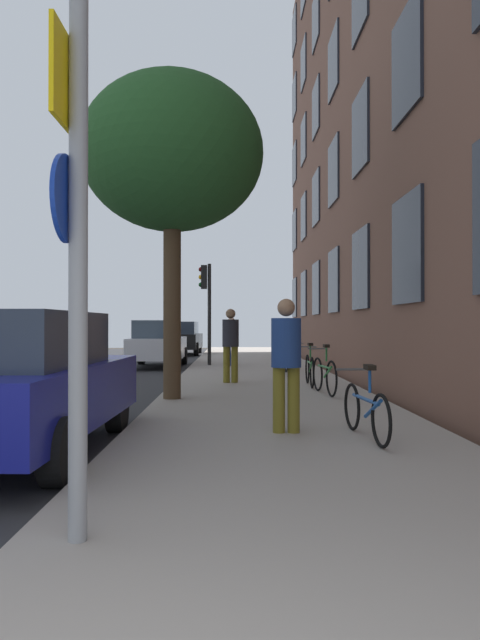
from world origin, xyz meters
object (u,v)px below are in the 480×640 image
Objects in this scene: sign_post at (75,230)px; bicycle_0 at (366,409)px; car_2 at (182,338)px; bicycle_1 at (324,374)px; pedestrian_1 at (231,340)px; bicycle_4 at (297,358)px; traffic_light at (206,295)px; bicycle_3 at (284,361)px; car_1 at (158,343)px; pedestrian_2 at (231,338)px; tree_near at (172,155)px; bicycle_2 at (310,369)px; car_0 at (16,382)px; pedestrian_0 at (286,356)px.

bicycle_0 is at bearing 50.86° from sign_post.
bicycle_0 is at bearing -79.10° from car_2.
bicycle_1 is 0.97× the size of pedestrian_1.
car_2 is (-4.46, 10.74, 0.37)m from bicycle_4.
traffic_light is 9.05m from car_2.
bicycle_0 is at bearing -91.95° from bicycle_4.
bicycle_3 is 5.78m from car_1.
pedestrian_2 is at bearing 140.86° from bicycle_4.
traffic_light reaches higher than bicycle_4.
tree_near is at bearing 125.99° from bicycle_0.
bicycle_2 is at bearing -92.90° from bicycle_4.
pedestrian_2 is at bearing 82.70° from tree_near.
traffic_light is 2.13× the size of bicycle_3.
pedestrian_1 is (0.85, -5.89, -1.36)m from traffic_light.
car_0 is at bearing -89.85° from car_2.
car_1 is (-4.56, 2.54, 0.37)m from bicycle_4.
tree_near is 18.00m from car_2.
pedestrian_0 is (-0.73, -8.54, 0.62)m from bicycle_3.
car_1 is at bearing 116.90° from bicycle_1.
tree_near reaches higher than car_0.
bicycle_0 reaches higher than bicycle_3.
car_0 is at bearing -123.70° from bicycle_2.
sign_post is at bearing -90.40° from traffic_light.
pedestrian_1 is (1.07, 2.89, -3.52)m from tree_near.
bicycle_4 is 0.90× the size of pedestrian_1.
sign_post is 4.09m from pedestrian_0.
pedestrian_2 is (-1.85, 7.78, 0.54)m from bicycle_1.
traffic_light is at bearing 98.17° from pedestrian_1.
bicycle_2 is at bearing -74.30° from pedestrian_2.
sign_post is 4.43m from bicycle_0.
tree_near is 3.44× the size of pedestrian_1.
traffic_light is 13.08m from car_0.
pedestrian_0 reaches higher than bicycle_2.
car_2 is (-0.06, 21.64, -0.00)m from car_0.
traffic_light is 1.97× the size of pedestrian_1.
bicycle_1 is 0.40× the size of car_2.
sign_post is 14.15m from bicycle_4.
pedestrian_2 is (0.85, -0.36, -1.44)m from traffic_light.
bicycle_2 reaches higher than bicycle_3.
car_2 is (-3.91, 12.35, 0.37)m from bicycle_3.
bicycle_1 reaches higher than bicycle_2.
traffic_light is 12.32m from pedestrian_0.
bicycle_1 is at bearing 69.65° from sign_post.
bicycle_1 is at bearing -91.38° from bicycle_4.
bicycle_3 is at bearing 85.12° from pedestrian_0.
bicycle_2 is 1.05× the size of bicycle_3.
pedestrian_0 is 0.97× the size of pedestrian_1.
pedestrian_0 is at bearing -105.77° from bicycle_1.
traffic_light is 6.11m from pedestrian_1.
pedestrian_2 is 0.40× the size of car_1.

